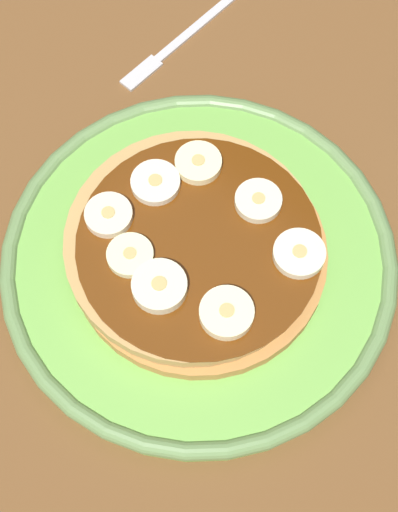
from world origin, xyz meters
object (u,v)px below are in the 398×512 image
banana_slice_0 (198,163)px  banana_slice_1 (161,288)px  pancake_stack (193,246)px  banana_slice_7 (109,216)px  banana_slice_5 (258,201)px  fork (176,43)px  banana_slice_2 (299,254)px  banana_slice_3 (130,256)px  banana_slice_6 (227,313)px  plate (199,261)px  banana_slice_4 (156,183)px

banana_slice_0 → banana_slice_1: banana_slice_1 is taller
pancake_stack → banana_slice_1: bearing=-80.9°
banana_slice_0 → banana_slice_7: bearing=-108.4°
banana_slice_0 → banana_slice_5: bearing=1.0°
banana_slice_0 → banana_slice_7: same height
banana_slice_7 → fork: banana_slice_7 is taller
banana_slice_0 → banana_slice_2: 9.18cm
banana_slice_2 → banana_slice_7: bearing=-155.3°
banana_slice_3 → banana_slice_6: (7.13, 0.54, 0.11)cm
banana_slice_7 → banana_slice_2: bearing=24.7°
banana_slice_2 → banana_slice_5: same height
banana_slice_3 → banana_slice_6: size_ratio=0.89×
pancake_stack → banana_slice_6: bearing=-30.8°
banana_slice_1 → banana_slice_2: 8.91cm
banana_slice_1 → banana_slice_6: 4.31cm
pancake_stack → fork: size_ratio=1.31×
plate → banana_slice_5: (1.31, 4.61, 3.07)cm
pancake_stack → fork: pancake_stack is taller
banana_slice_4 → fork: size_ratio=0.25×
banana_slice_0 → banana_slice_2: (9.06, -1.43, -0.00)cm
banana_slice_5 → banana_slice_6: banana_slice_6 is taller
plate → banana_slice_5: size_ratio=8.59×
banana_slice_4 → plate: bearing=-18.7°
banana_slice_0 → fork: banana_slice_0 is taller
banana_slice_5 → banana_slice_1: bearing=-97.7°
banana_slice_7 → fork: size_ratio=0.24×
plate → fork: plate is taller
plate → banana_slice_7: size_ratio=8.52×
banana_slice_4 → banana_slice_7: same height
banana_slice_0 → banana_slice_3: same height
banana_slice_3 → banana_slice_7: bearing=155.1°
banana_slice_2 → banana_slice_0: bearing=171.0°
plate → banana_slice_0: banana_slice_0 is taller
banana_slice_1 → banana_slice_4: (-5.00, 5.64, -0.14)cm
pancake_stack → banana_slice_2: (6.04, 3.11, 1.37)cm
banana_slice_2 → banana_slice_5: bearing=160.3°
pancake_stack → banana_slice_0: size_ratio=5.45×
banana_slice_0 → pancake_stack: bearing=-56.4°
pancake_stack → banana_slice_7: (-5.22, -2.06, 1.38)cm
banana_slice_3 → banana_slice_1: bearing=-10.9°
pancake_stack → banana_slice_6: (4.80, -2.86, 1.44)cm
banana_slice_3 → banana_slice_5: (4.14, 8.04, 0.04)cm
banana_slice_1 → banana_slice_7: banana_slice_1 is taller
plate → banana_slice_6: bearing=-33.8°
plate → banana_slice_2: (5.55, 3.09, 3.07)cm
fork → banana_slice_6: bearing=-44.5°
pancake_stack → banana_slice_5: banana_slice_5 is taller
banana_slice_6 → banana_slice_4: bearing=153.7°
banana_slice_1 → banana_slice_7: size_ratio=1.11×
plate → banana_slice_0: (-3.51, 4.52, 3.08)cm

